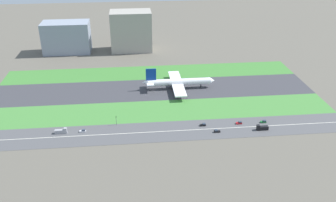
% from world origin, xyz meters
% --- Properties ---
extents(ground_plane, '(800.00, 800.00, 0.00)m').
position_xyz_m(ground_plane, '(0.00, 0.00, 0.00)').
color(ground_plane, '#5B564C').
extents(runway, '(280.00, 46.00, 0.10)m').
position_xyz_m(runway, '(0.00, 0.00, 0.05)').
color(runway, '#38383D').
rests_on(runway, ground_plane).
extents(grass_median_north, '(280.00, 36.00, 0.10)m').
position_xyz_m(grass_median_north, '(0.00, 41.00, 0.05)').
color(grass_median_north, '#3D7A33').
rests_on(grass_median_north, ground_plane).
extents(grass_median_south, '(280.00, 36.00, 0.10)m').
position_xyz_m(grass_median_south, '(0.00, -41.00, 0.05)').
color(grass_median_south, '#427F38').
rests_on(grass_median_south, ground_plane).
extents(highway, '(280.00, 28.00, 0.10)m').
position_xyz_m(highway, '(0.00, -73.00, 0.05)').
color(highway, '#4C4C4F').
rests_on(highway, ground_plane).
extents(highway_centerline, '(266.00, 0.50, 0.01)m').
position_xyz_m(highway_centerline, '(0.00, -73.00, 0.11)').
color(highway_centerline, silver).
rests_on(highway_centerline, highway).
extents(airliner, '(65.00, 56.00, 19.70)m').
position_xyz_m(airliner, '(21.35, 0.00, 6.23)').
color(airliner, white).
rests_on(airliner, runway).
extents(car_1, '(4.40, 1.80, 2.00)m').
position_xyz_m(car_1, '(58.87, -68.00, 0.92)').
color(car_1, '#B2191E').
rests_on(car_1, highway).
extents(truck_1, '(8.40, 2.50, 4.00)m').
position_xyz_m(truck_1, '(72.70, -78.00, 1.67)').
color(truck_1, black).
rests_on(truck_1, highway).
extents(car_0, '(4.40, 1.80, 2.00)m').
position_xyz_m(car_0, '(77.37, -68.00, 0.92)').
color(car_0, '#19662D').
rests_on(car_0, highway).
extents(truck_0, '(8.40, 2.50, 4.00)m').
position_xyz_m(truck_0, '(-69.76, -68.00, 1.67)').
color(truck_0, '#99999E').
rests_on(truck_0, highway).
extents(car_3, '(4.40, 1.80, 2.00)m').
position_xyz_m(car_3, '(-54.77, -68.00, 0.92)').
color(car_3, silver).
rests_on(car_3, highway).
extents(car_4, '(4.40, 1.80, 2.00)m').
position_xyz_m(car_4, '(39.75, -78.00, 0.92)').
color(car_4, black).
rests_on(car_4, highway).
extents(car_2, '(4.40, 1.80, 2.00)m').
position_xyz_m(car_2, '(31.79, -68.00, 0.92)').
color(car_2, black).
rests_on(car_2, highway).
extents(traffic_light, '(0.36, 0.50, 7.20)m').
position_xyz_m(traffic_light, '(-31.31, -60.01, 4.29)').
color(traffic_light, '#4C4C51').
rests_on(traffic_light, highway).
extents(terminal_building, '(51.76, 28.12, 34.53)m').
position_xyz_m(terminal_building, '(-90.00, 114.00, 17.27)').
color(terminal_building, gray).
rests_on(terminal_building, ground_plane).
extents(hangar_building, '(45.88, 28.98, 44.90)m').
position_xyz_m(hangar_building, '(-17.37, 114.00, 22.45)').
color(hangar_building, '#9E998E').
rests_on(hangar_building, ground_plane).
extents(fuel_tank_west, '(23.58, 23.58, 18.00)m').
position_xyz_m(fuel_tank_west, '(-12.02, 159.00, 9.00)').
color(fuel_tank_west, silver).
rests_on(fuel_tank_west, ground_plane).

